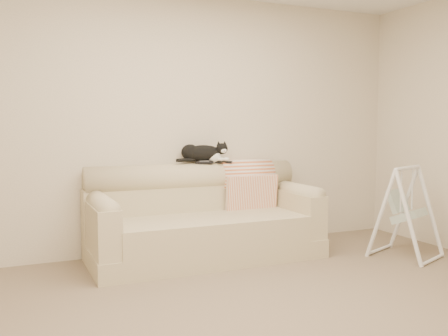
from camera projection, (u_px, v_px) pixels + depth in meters
name	position (u px, v px, depth m)	size (l,w,h in m)	color
ground_plane	(282.00, 315.00, 3.38)	(5.00, 5.00, 0.00)	brown
room_shell	(284.00, 88.00, 3.25)	(5.04, 4.04, 2.60)	#C2B69D
sofa	(203.00, 221.00, 4.84)	(2.20, 0.93, 0.90)	tan
remote_a	(204.00, 162.00, 5.03)	(0.19, 0.09, 0.03)	black
remote_b	(224.00, 162.00, 5.11)	(0.17, 0.13, 0.02)	black
tuxedo_cat	(203.00, 153.00, 5.06)	(0.56, 0.26, 0.22)	black
throw_blanket	(246.00, 178.00, 5.25)	(0.57, 0.38, 0.58)	#D0622D
baby_swing	(405.00, 211.00, 4.85)	(0.72, 0.74, 0.90)	white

